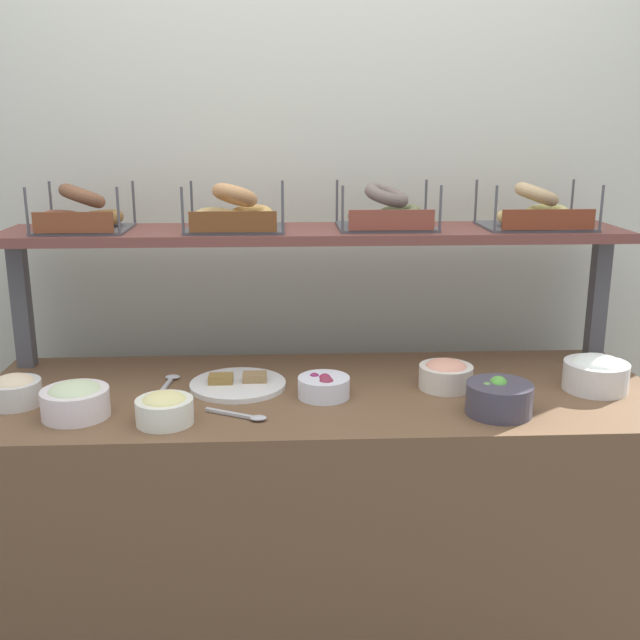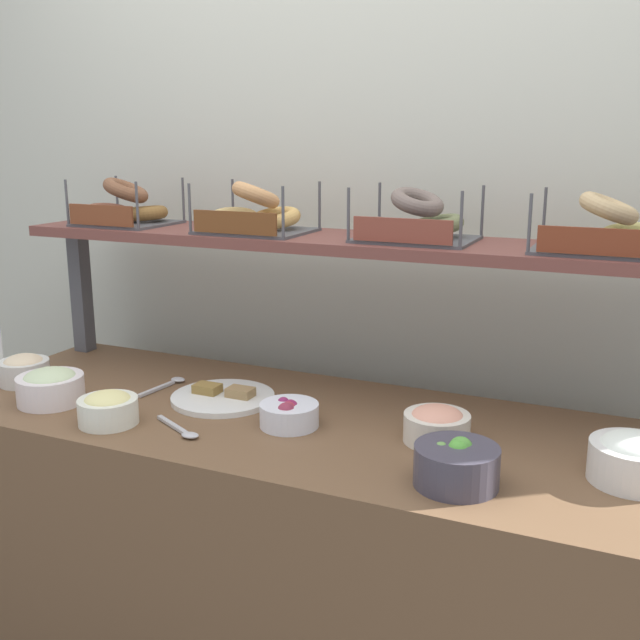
% 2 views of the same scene
% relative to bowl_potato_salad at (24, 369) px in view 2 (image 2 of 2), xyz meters
% --- Properties ---
extents(back_wall, '(3.15, 0.06, 2.40)m').
position_rel_bowl_potato_salad_xyz_m(back_wall, '(0.83, 0.62, 0.31)').
color(back_wall, beige).
rests_on(back_wall, ground_plane).
extents(deli_counter, '(1.95, 0.70, 0.85)m').
position_rel_bowl_potato_salad_xyz_m(deli_counter, '(0.83, 0.07, -0.47)').
color(deli_counter, brown).
rests_on(deli_counter, ground_plane).
extents(shelf_riser_left, '(0.05, 0.05, 0.40)m').
position_rel_bowl_potato_salad_xyz_m(shelf_riser_left, '(-0.08, 0.34, 0.16)').
color(shelf_riser_left, '#4C4C51').
rests_on(shelf_riser_left, deli_counter).
extents(upper_shelf, '(1.91, 0.32, 0.03)m').
position_rel_bowl_potato_salad_xyz_m(upper_shelf, '(0.83, 0.34, 0.37)').
color(upper_shelf, brown).
rests_on(upper_shelf, shelf_riser_left).
extents(bowl_potato_salad, '(0.14, 0.14, 0.09)m').
position_rel_bowl_potato_salad_xyz_m(bowl_potato_salad, '(0.00, 0.00, 0.00)').
color(bowl_potato_salad, silver).
rests_on(bowl_potato_salad, deli_counter).
extents(bowl_scallion_spread, '(0.18, 0.18, 0.09)m').
position_rel_bowl_potato_salad_xyz_m(bowl_scallion_spread, '(0.19, -0.09, 0.00)').
color(bowl_scallion_spread, white).
rests_on(bowl_scallion_spread, deli_counter).
extents(bowl_beet_salad, '(0.15, 0.15, 0.07)m').
position_rel_bowl_potato_salad_xyz_m(bowl_beet_salad, '(0.84, 0.02, -0.01)').
color(bowl_beet_salad, white).
rests_on(bowl_beet_salad, deli_counter).
extents(bowl_lox_spread, '(0.16, 0.16, 0.09)m').
position_rel_bowl_potato_salad_xyz_m(bowl_lox_spread, '(1.20, 0.08, -0.00)').
color(bowl_lox_spread, silver).
rests_on(bowl_lox_spread, deli_counter).
extents(bowl_cream_cheese, '(0.18, 0.18, 0.10)m').
position_rel_bowl_potato_salad_xyz_m(bowl_cream_cheese, '(1.63, 0.04, 0.01)').
color(bowl_cream_cheese, silver).
rests_on(bowl_cream_cheese, deli_counter).
extents(bowl_egg_salad, '(0.15, 0.15, 0.08)m').
position_rel_bowl_potato_salad_xyz_m(bowl_egg_salad, '(0.43, -0.15, -0.00)').
color(bowl_egg_salad, white).
rests_on(bowl_egg_salad, deli_counter).
extents(bowl_veggie_mix, '(0.17, 0.17, 0.10)m').
position_rel_bowl_potato_salad_xyz_m(bowl_veggie_mix, '(1.30, -0.13, 0.00)').
color(bowl_veggie_mix, '#433F4D').
rests_on(bowl_veggie_mix, deli_counter).
extents(serving_plate_white, '(0.28, 0.28, 0.04)m').
position_rel_bowl_potato_salad_xyz_m(serving_plate_white, '(0.60, 0.11, -0.03)').
color(serving_plate_white, white).
rests_on(serving_plate_white, deli_counter).
extents(serving_spoon_near_plate, '(0.05, 0.18, 0.01)m').
position_rel_bowl_potato_salad_xyz_m(serving_spoon_near_plate, '(0.39, 0.15, -0.04)').
color(serving_spoon_near_plate, '#B7B7BC').
rests_on(serving_spoon_near_plate, deli_counter).
extents(serving_spoon_by_edge, '(0.17, 0.10, 0.01)m').
position_rel_bowl_potato_salad_xyz_m(serving_spoon_by_edge, '(0.63, -0.13, -0.04)').
color(serving_spoon_by_edge, '#B7B7BC').
rests_on(serving_spoon_by_edge, deli_counter).
extents(bagel_basket_cinnamon_raisin, '(0.27, 0.24, 0.15)m').
position_rel_bowl_potato_salad_xyz_m(bagel_basket_cinnamon_raisin, '(0.13, 0.33, 0.44)').
color(bagel_basket_cinnamon_raisin, '#4C4C51').
rests_on(bagel_basket_cinnamon_raisin, upper_shelf).
extents(bagel_basket_sesame, '(0.30, 0.26, 0.15)m').
position_rel_bowl_potato_salad_xyz_m(bagel_basket_sesame, '(0.59, 0.32, 0.44)').
color(bagel_basket_sesame, '#4C4C51').
rests_on(bagel_basket_sesame, upper_shelf).
extents(bagel_basket_poppy, '(0.30, 0.26, 0.14)m').
position_rel_bowl_potato_salad_xyz_m(bagel_basket_poppy, '(1.05, 0.34, 0.44)').
color(bagel_basket_poppy, '#4C4C51').
rests_on(bagel_basket_poppy, upper_shelf).
extents(bagel_basket_plain, '(0.33, 0.26, 0.15)m').
position_rel_bowl_potato_salad_xyz_m(bagel_basket_plain, '(1.52, 0.33, 0.43)').
color(bagel_basket_plain, '#4C4C51').
rests_on(bagel_basket_plain, upper_shelf).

